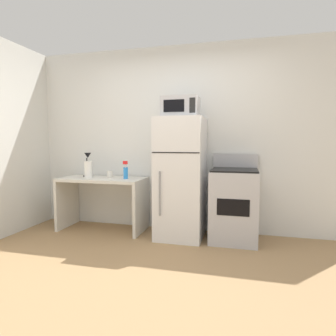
{
  "coord_description": "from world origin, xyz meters",
  "views": [
    {
      "loc": [
        0.89,
        -2.42,
        1.26
      ],
      "look_at": [
        -0.03,
        1.1,
        0.94
      ],
      "focal_mm": 31.24,
      "sensor_mm": 36.0,
      "label": 1
    }
  ],
  "objects_px": {
    "desk_lamp": "(88,160)",
    "coffee_mug": "(110,174)",
    "microwave": "(181,107)",
    "refrigerator": "(181,178)",
    "desk": "(103,193)",
    "paper_towel_roll": "(88,170)",
    "spray_bottle": "(126,172)",
    "oven_range": "(234,205)"
  },
  "relations": [
    {
      "from": "spray_bottle",
      "to": "refrigerator",
      "type": "xyz_separation_m",
      "value": [
        0.79,
        -0.02,
        -0.06
      ]
    },
    {
      "from": "desk",
      "to": "refrigerator",
      "type": "distance_m",
      "value": 1.18
    },
    {
      "from": "spray_bottle",
      "to": "microwave",
      "type": "height_order",
      "value": "microwave"
    },
    {
      "from": "desk_lamp",
      "to": "spray_bottle",
      "type": "relative_size",
      "value": 1.42
    },
    {
      "from": "refrigerator",
      "to": "microwave",
      "type": "relative_size",
      "value": 3.42
    },
    {
      "from": "spray_bottle",
      "to": "refrigerator",
      "type": "distance_m",
      "value": 0.79
    },
    {
      "from": "microwave",
      "to": "refrigerator",
      "type": "bearing_deg",
      "value": 90.32
    },
    {
      "from": "coffee_mug",
      "to": "desk_lamp",
      "type": "bearing_deg",
      "value": -177.33
    },
    {
      "from": "desk_lamp",
      "to": "microwave",
      "type": "distance_m",
      "value": 1.59
    },
    {
      "from": "desk",
      "to": "microwave",
      "type": "bearing_deg",
      "value": -2.67
    },
    {
      "from": "desk",
      "to": "refrigerator",
      "type": "bearing_deg",
      "value": -1.62
    },
    {
      "from": "desk_lamp",
      "to": "coffee_mug",
      "type": "bearing_deg",
      "value": 2.67
    },
    {
      "from": "desk_lamp",
      "to": "spray_bottle",
      "type": "bearing_deg",
      "value": -7.38
    },
    {
      "from": "paper_towel_roll",
      "to": "desk",
      "type": "bearing_deg",
      "value": 19.02
    },
    {
      "from": "spray_bottle",
      "to": "desk",
      "type": "bearing_deg",
      "value": 177.65
    },
    {
      "from": "desk_lamp",
      "to": "refrigerator",
      "type": "distance_m",
      "value": 1.43
    },
    {
      "from": "spray_bottle",
      "to": "oven_range",
      "type": "relative_size",
      "value": 0.23
    },
    {
      "from": "paper_towel_roll",
      "to": "refrigerator",
      "type": "bearing_deg",
      "value": 1.32
    },
    {
      "from": "desk",
      "to": "coffee_mug",
      "type": "distance_m",
      "value": 0.29
    },
    {
      "from": "desk",
      "to": "paper_towel_roll",
      "type": "distance_m",
      "value": 0.39
    },
    {
      "from": "desk",
      "to": "desk_lamp",
      "type": "xyz_separation_m",
      "value": [
        -0.27,
        0.07,
        0.46
      ]
    },
    {
      "from": "coffee_mug",
      "to": "oven_range",
      "type": "xyz_separation_m",
      "value": [
        1.76,
        -0.09,
        -0.33
      ]
    },
    {
      "from": "desk",
      "to": "microwave",
      "type": "height_order",
      "value": "microwave"
    },
    {
      "from": "desk",
      "to": "coffee_mug",
      "type": "bearing_deg",
      "value": 47.05
    },
    {
      "from": "desk_lamp",
      "to": "paper_towel_roll",
      "type": "relative_size",
      "value": 1.47
    },
    {
      "from": "coffee_mug",
      "to": "spray_bottle",
      "type": "xyz_separation_m",
      "value": [
        0.29,
        -0.1,
        0.05
      ]
    },
    {
      "from": "paper_towel_roll",
      "to": "refrigerator",
      "type": "distance_m",
      "value": 1.34
    },
    {
      "from": "desk_lamp",
      "to": "coffee_mug",
      "type": "xyz_separation_m",
      "value": [
        0.34,
        0.02,
        -0.19
      ]
    },
    {
      "from": "spray_bottle",
      "to": "desk_lamp",
      "type": "bearing_deg",
      "value": 172.62
    },
    {
      "from": "spray_bottle",
      "to": "oven_range",
      "type": "xyz_separation_m",
      "value": [
        1.47,
        0.01,
        -0.38
      ]
    },
    {
      "from": "spray_bottle",
      "to": "paper_towel_roll",
      "type": "xyz_separation_m",
      "value": [
        -0.55,
        -0.05,
        0.02
      ]
    },
    {
      "from": "desk_lamp",
      "to": "paper_towel_roll",
      "type": "bearing_deg",
      "value": -57.55
    },
    {
      "from": "desk",
      "to": "oven_range",
      "type": "xyz_separation_m",
      "value": [
        1.84,
        -0.01,
        -0.06
      ]
    },
    {
      "from": "oven_range",
      "to": "coffee_mug",
      "type": "bearing_deg",
      "value": 177.01
    },
    {
      "from": "microwave",
      "to": "oven_range",
      "type": "xyz_separation_m",
      "value": [
        0.69,
        0.04,
        -1.24
      ]
    },
    {
      "from": "refrigerator",
      "to": "microwave",
      "type": "distance_m",
      "value": 0.92
    },
    {
      "from": "desk_lamp",
      "to": "oven_range",
      "type": "distance_m",
      "value": 2.17
    },
    {
      "from": "desk_lamp",
      "to": "oven_range",
      "type": "relative_size",
      "value": 0.32
    },
    {
      "from": "oven_range",
      "to": "paper_towel_roll",
      "type": "bearing_deg",
      "value": -178.47
    },
    {
      "from": "refrigerator",
      "to": "oven_range",
      "type": "height_order",
      "value": "refrigerator"
    },
    {
      "from": "desk_lamp",
      "to": "microwave",
      "type": "bearing_deg",
      "value": -4.86
    },
    {
      "from": "desk",
      "to": "oven_range",
      "type": "height_order",
      "value": "oven_range"
    }
  ]
}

